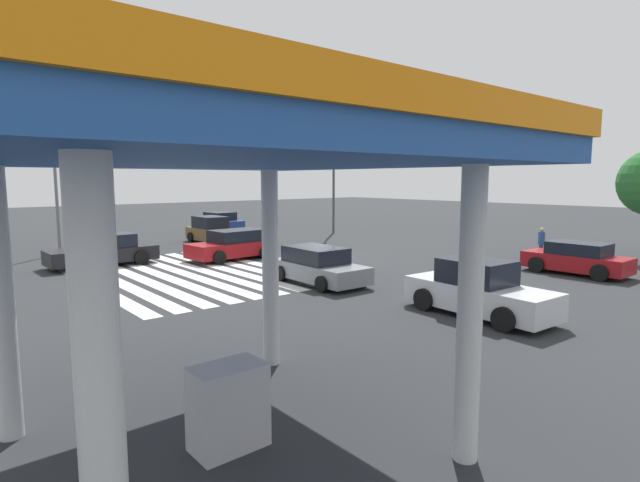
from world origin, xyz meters
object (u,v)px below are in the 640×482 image
at_px(car_5, 233,245).
at_px(car_6, 479,291).
at_px(car_0, 318,266).
at_px(street_light_pole_a, 54,157).
at_px(car_3, 577,259).
at_px(car_4, 219,222).
at_px(car_1, 212,231).
at_px(pedestrian, 541,242).
at_px(traffic_signal_mast, 332,161).
at_px(car_2, 104,251).

height_order(car_5, car_6, car_6).
relative_size(car_0, street_light_pole_a, 0.49).
xyz_separation_m(car_3, car_4, (-26.01, -3.10, 0.05)).
xyz_separation_m(car_0, car_6, (6.79, 0.65, 0.08)).
relative_size(car_0, car_3, 1.03).
height_order(car_1, car_5, car_1).
distance_m(car_4, pedestrian, 23.87).
bearing_deg(car_3, car_6, 95.94).
xyz_separation_m(car_3, car_5, (-13.29, -9.23, 0.05)).
bearing_deg(street_light_pole_a, car_0, 21.59).
relative_size(car_1, car_5, 0.94).
distance_m(car_3, pedestrian, 3.79).
bearing_deg(car_1, car_5, -19.35).
bearing_deg(pedestrian, car_0, 32.92).
height_order(traffic_signal_mast, pedestrian, traffic_signal_mast).
relative_size(pedestrian, street_light_pole_a, 0.19).
relative_size(car_2, car_3, 1.16).
bearing_deg(car_5, car_2, -24.52).
relative_size(car_3, car_6, 0.91).
bearing_deg(car_1, traffic_signal_mast, 73.92).
relative_size(car_2, pedestrian, 2.93).
height_order(car_0, car_6, car_6).
height_order(car_2, car_5, car_2).
bearing_deg(street_light_pole_a, car_4, 112.01).
bearing_deg(car_6, car_3, 99.59).
height_order(traffic_signal_mast, street_light_pole_a, street_light_pole_a).
bearing_deg(car_0, car_3, 60.74).
xyz_separation_m(car_2, car_4, (-10.55, 11.92, 0.03)).
xyz_separation_m(traffic_signal_mast, car_5, (4.36, -10.58, -4.69)).
bearing_deg(car_5, car_6, 86.51).
bearing_deg(car_0, car_4, 163.18).
bearing_deg(street_light_pole_a, car_1, 84.05).
relative_size(car_4, car_5, 0.96).
xyz_separation_m(traffic_signal_mast, pedestrian, (14.84, 1.18, -4.49)).
relative_size(traffic_signal_mast, car_1, 1.64).
distance_m(traffic_signal_mast, pedestrian, 15.54).
relative_size(car_2, car_5, 1.06).
distance_m(car_1, street_light_pole_a, 9.94).
distance_m(traffic_signal_mast, car_6, 21.89).
xyz_separation_m(traffic_signal_mast, car_4, (-8.36, -4.45, -4.69)).
relative_size(car_1, car_4, 0.98).
relative_size(car_4, street_light_pole_a, 0.50).
height_order(car_1, car_6, car_1).
distance_m(car_2, car_6, 17.49).
height_order(car_4, car_5, car_4).
bearing_deg(car_3, pedestrian, -42.21).
xyz_separation_m(car_1, car_3, (19.98, 6.93, -0.11)).
distance_m(car_2, pedestrian, 21.63).
bearing_deg(traffic_signal_mast, car_2, -37.37).
bearing_deg(car_3, car_5, 34.47).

